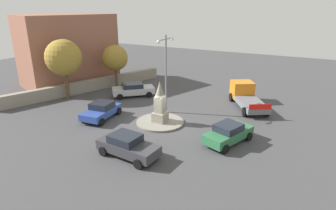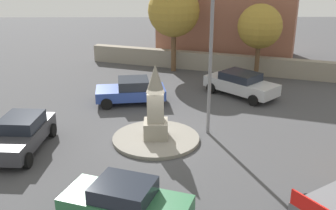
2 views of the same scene
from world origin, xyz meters
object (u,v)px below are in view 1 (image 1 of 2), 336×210
(tree_near_wall, at_px, (63,58))
(tree_mid_cluster, at_px, (115,58))
(monument, at_px, (160,104))
(truck_orange_far_side, at_px, (246,96))
(corner_building, at_px, (68,50))
(car_silver_near_island, at_px, (133,89))
(car_green_approaching, at_px, (228,133))
(streetlamp, at_px, (166,67))
(car_blue_waiting, at_px, (101,110))
(car_dark_grey_passing, at_px, (128,146))

(tree_near_wall, distance_m, tree_mid_cluster, 6.10)
(monument, distance_m, truck_orange_far_side, 9.53)
(monument, relative_size, corner_building, 0.33)
(car_silver_near_island, xyz_separation_m, tree_near_wall, (3.95, -5.66, 3.60))
(monument, distance_m, tree_mid_cluster, 12.17)
(car_green_approaching, distance_m, truck_orange_far_side, 8.83)
(truck_orange_far_side, bearing_deg, car_green_approaching, 6.06)
(streetlamp, relative_size, corner_building, 0.67)
(car_green_approaching, xyz_separation_m, tree_near_wall, (-1.92, -18.07, 3.61))
(monument, xyz_separation_m, tree_near_wall, (-1.09, -11.93, 2.67))
(car_blue_waiting, bearing_deg, car_silver_near_island, -169.47)
(car_blue_waiting, bearing_deg, tree_mid_cluster, -149.63)
(streetlamp, relative_size, car_dark_grey_passing, 1.63)
(truck_orange_far_side, bearing_deg, car_blue_waiting, -47.33)
(streetlamp, height_order, car_silver_near_island, streetlamp)
(corner_building, bearing_deg, car_dark_grey_passing, 56.03)
(car_dark_grey_passing, distance_m, car_green_approaching, 7.24)
(car_blue_waiting, distance_m, tree_mid_cluster, 10.04)
(car_green_approaching, relative_size, tree_near_wall, 0.70)
(tree_near_wall, bearing_deg, truck_orange_far_side, 111.82)
(monument, bearing_deg, tree_mid_cluster, -124.41)
(car_dark_grey_passing, height_order, corner_building, corner_building)
(tree_near_wall, bearing_deg, tree_mid_cluster, 160.59)
(streetlamp, height_order, tree_near_wall, streetlamp)
(car_dark_grey_passing, height_order, tree_near_wall, tree_near_wall)
(truck_orange_far_side, bearing_deg, tree_near_wall, -68.18)
(monument, relative_size, tree_mid_cluster, 0.68)
(streetlamp, distance_m, corner_building, 15.80)
(streetlamp, height_order, car_dark_grey_passing, streetlamp)
(tree_mid_cluster, bearing_deg, car_blue_waiting, 30.37)
(car_silver_near_island, relative_size, tree_mid_cluster, 0.88)
(truck_orange_far_side, distance_m, tree_near_wall, 18.77)
(car_green_approaching, bearing_deg, tree_mid_cluster, -115.40)
(streetlamp, bearing_deg, tree_mid_cluster, -115.28)
(car_dark_grey_passing, xyz_separation_m, car_green_approaching, (-5.00, 5.23, -0.01))
(streetlamp, height_order, car_green_approaching, streetlamp)
(tree_near_wall, bearing_deg, car_green_approaching, 83.95)
(car_green_approaching, bearing_deg, monument, -97.71)
(car_dark_grey_passing, distance_m, tree_mid_cluster, 16.87)
(tree_mid_cluster, bearing_deg, tree_near_wall, -19.41)
(car_dark_grey_passing, relative_size, car_green_approaching, 0.99)
(car_blue_waiting, height_order, truck_orange_far_side, truck_orange_far_side)
(monument, relative_size, streetlamp, 0.49)
(car_dark_grey_passing, distance_m, car_blue_waiting, 7.37)
(car_green_approaching, height_order, car_silver_near_island, car_green_approaching)
(streetlamp, bearing_deg, tree_near_wall, -82.83)
(car_blue_waiting, bearing_deg, corner_building, -122.87)
(corner_building, bearing_deg, tree_mid_cluster, 99.54)
(truck_orange_far_side, distance_m, corner_building, 21.82)
(streetlamp, height_order, truck_orange_far_side, streetlamp)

